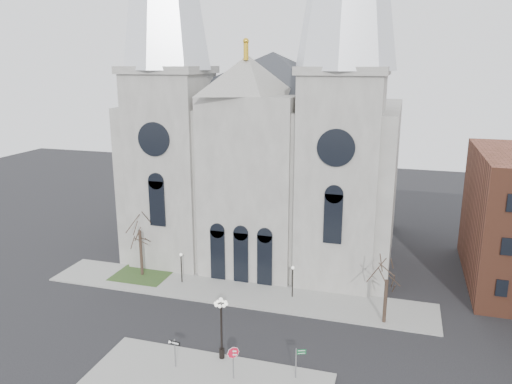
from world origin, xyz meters
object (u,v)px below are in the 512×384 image
(globe_lamp, at_px, (221,320))
(street_name_sign, at_px, (297,361))
(stop_sign, at_px, (233,356))
(one_way_sign, at_px, (175,348))

(globe_lamp, distance_m, street_name_sign, 6.53)
(stop_sign, bearing_deg, street_name_sign, 1.59)
(one_way_sign, relative_size, street_name_sign, 0.96)
(globe_lamp, bearing_deg, street_name_sign, -7.48)
(stop_sign, xyz_separation_m, street_name_sign, (4.47, 1.43, -0.44))
(stop_sign, distance_m, one_way_sign, 4.77)
(stop_sign, relative_size, globe_lamp, 0.50)
(globe_lamp, relative_size, one_way_sign, 2.24)
(globe_lamp, bearing_deg, one_way_sign, -144.89)
(stop_sign, bearing_deg, one_way_sign, 162.33)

